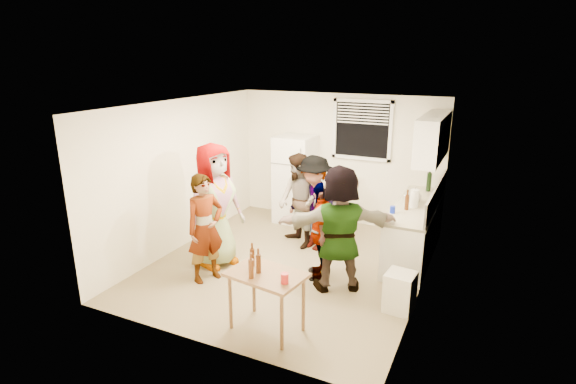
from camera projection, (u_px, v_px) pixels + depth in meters
The scene contains 23 objects.
room at pixel (289, 265), 7.09m from camera, with size 4.00×4.50×2.50m, color white, non-canonical shape.
window at pixel (362, 130), 8.28m from camera, with size 1.12×0.10×1.06m, color white, non-canonical shape.
refrigerator at pixel (295, 179), 8.77m from camera, with size 0.70×0.70×1.70m, color white.
counter_lower at pixel (414, 232), 7.27m from camera, with size 0.60×2.20×0.86m, color white.
countertop at pixel (417, 205), 7.14m from camera, with size 0.64×2.22×0.04m, color beige.
backsplash at pixel (436, 196), 6.96m from camera, with size 0.03×2.20×0.36m, color #BDB6AD.
upper_cabinets at pixel (433, 137), 6.95m from camera, with size 0.34×1.60×0.70m, color white.
kettle at pixel (414, 203), 7.22m from camera, with size 0.25×0.21×0.21m, color silver, non-canonical shape.
paper_towel at pixel (414, 207), 7.00m from camera, with size 0.13×0.13×0.29m, color white.
wine_bottle at pixel (428, 191), 7.83m from camera, with size 0.08×0.08×0.33m, color black.
beer_bottle_counter at pixel (406, 210), 6.89m from camera, with size 0.06×0.06×0.24m, color #47230C.
blue_cup at pixel (392, 213), 6.74m from camera, with size 0.08×0.08×0.11m, color #0F23BA.
picture_frame at pixel (436, 194), 7.45m from camera, with size 0.02×0.16×0.13m, color #F2BD55.
trash_bin at pixel (400, 293), 5.76m from camera, with size 0.36×0.36×0.52m, color silver.
serving_table at pixel (267, 329), 5.42m from camera, with size 0.88×0.59×0.74m, color brown, non-canonical shape.
beer_bottle_table at pixel (252, 266), 5.39m from camera, with size 0.06×0.06×0.22m, color #47230C.
red_cup at pixel (285, 283), 4.98m from camera, with size 0.09×0.09×0.12m, color #A41C1A.
guest_grey at pixel (218, 263), 7.14m from camera, with size 0.95×1.94×0.62m, color #959595.
guest_stripe at pixel (208, 279), 6.65m from camera, with size 0.58×1.60×0.38m, color #141933.
guest_back_left at pixel (298, 245), 7.83m from camera, with size 0.78×1.61×0.61m, color brown.
guest_back_right at pixel (313, 247), 7.73m from camera, with size 1.04×1.61×0.60m, color #3D3D42.
guest_black at pixel (320, 276), 6.72m from camera, with size 0.85×1.46×0.36m, color black.
guest_orange at pixel (337, 287), 6.40m from camera, with size 1.67×1.80×0.53m, color #F4AD65.
Camera 1 is at (2.72, -5.85, 3.16)m, focal length 28.00 mm.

